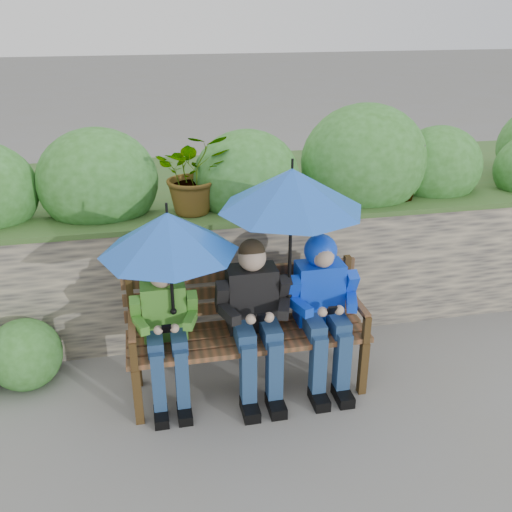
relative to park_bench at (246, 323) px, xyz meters
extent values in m
plane|color=slate|center=(0.09, 0.00, -0.49)|extent=(60.00, 60.00, 0.00)
cube|color=#454240|center=(0.09, 0.75, 0.01)|extent=(8.00, 0.40, 1.00)
cube|color=#355E2A|center=(0.09, 0.75, 0.52)|extent=(8.00, 0.42, 0.04)
cube|color=#355E2A|center=(0.09, 1.95, -0.01)|extent=(8.00, 2.00, 0.96)
ellipsoid|color=#2C611E|center=(-0.95, 1.00, 0.78)|extent=(0.91, 0.73, 0.82)
ellipsoid|color=#2C611E|center=(0.19, 0.94, 0.76)|extent=(0.84, 0.68, 0.76)
ellipsoid|color=#2C611E|center=(1.19, 0.99, 0.83)|extent=(1.06, 0.85, 0.95)
ellipsoid|color=#2C611E|center=(1.87, 1.00, 0.74)|extent=(0.78, 0.62, 0.70)
sphere|color=#C26988|center=(-1.63, 0.85, 0.66)|extent=(0.14, 0.14, 0.14)
sphere|color=#C26988|center=(0.34, 0.85, 0.66)|extent=(0.14, 0.14, 0.14)
imported|color=#2C611E|center=(-0.23, 0.85, 0.85)|extent=(0.57, 0.49, 0.63)
imported|color=#2C611E|center=(1.46, 0.85, 0.83)|extent=(0.33, 0.33, 0.59)
sphere|color=#2C611E|center=(-1.54, 0.35, -0.27)|extent=(0.52, 0.52, 0.52)
cube|color=#3B2912|center=(-0.77, -0.28, -0.29)|extent=(0.05, 0.05, 0.41)
cube|color=#3B2912|center=(-0.77, 0.13, -0.29)|extent=(0.05, 0.05, 0.41)
cube|color=#3B2912|center=(0.77, -0.28, -0.29)|extent=(0.05, 0.05, 0.41)
cube|color=#3B2912|center=(0.77, 0.13, -0.29)|extent=(0.05, 0.05, 0.41)
cube|color=#4B3621|center=(0.00, -0.25, -0.06)|extent=(1.64, 0.09, 0.04)
cube|color=#4B3621|center=(0.00, -0.13, -0.06)|extent=(1.64, 0.09, 0.04)
cube|color=#4B3621|center=(0.00, -0.01, -0.06)|extent=(1.64, 0.09, 0.04)
cube|color=#4B3621|center=(0.00, 0.11, -0.06)|extent=(1.64, 0.09, 0.04)
cube|color=#3B2912|center=(-0.77, 0.15, 0.15)|extent=(0.05, 0.05, 0.46)
cube|color=#4B3621|center=(-0.77, -0.08, 0.12)|extent=(0.05, 0.43, 0.04)
cube|color=#3B2912|center=(-0.77, -0.28, 0.02)|extent=(0.05, 0.05, 0.20)
cube|color=#3B2912|center=(0.77, 0.15, 0.15)|extent=(0.05, 0.05, 0.46)
cube|color=#4B3621|center=(0.77, -0.08, 0.12)|extent=(0.05, 0.43, 0.04)
cube|color=#3B2912|center=(0.77, -0.28, 0.02)|extent=(0.05, 0.05, 0.20)
cube|color=#4B3621|center=(0.00, 0.16, 0.05)|extent=(1.64, 0.03, 0.08)
cube|color=#4B3621|center=(0.00, 0.16, 0.18)|extent=(1.64, 0.03, 0.08)
cube|color=#4B3621|center=(0.00, 0.16, 0.31)|extent=(1.64, 0.03, 0.08)
cube|color=#3A7624|center=(-0.55, 0.02, 0.15)|extent=(0.29, 0.17, 0.39)
sphere|color=tan|center=(-0.55, 0.00, 0.42)|extent=(0.16, 0.16, 0.16)
sphere|color=olive|center=(-0.55, 0.01, 0.45)|extent=(0.15, 0.15, 0.15)
cube|color=navy|center=(-0.63, -0.11, 0.01)|extent=(0.10, 0.27, 0.10)
cube|color=navy|center=(-0.63, -0.25, -0.24)|extent=(0.09, 0.09, 0.50)
cube|color=black|center=(-0.63, -0.30, -0.46)|extent=(0.09, 0.19, 0.07)
cube|color=navy|center=(-0.48, -0.11, 0.01)|extent=(0.10, 0.27, 0.10)
cube|color=navy|center=(-0.48, -0.25, -0.24)|extent=(0.09, 0.09, 0.50)
cube|color=black|center=(-0.48, -0.30, -0.46)|extent=(0.09, 0.19, 0.07)
cube|color=#3A7624|center=(-0.74, -0.02, 0.20)|extent=(0.07, 0.16, 0.22)
cube|color=#3A7624|center=(-0.71, -0.13, 0.14)|extent=(0.11, 0.18, 0.06)
sphere|color=tan|center=(-0.60, -0.21, 0.14)|extent=(0.06, 0.06, 0.06)
cube|color=#3A7624|center=(-0.37, -0.02, 0.20)|extent=(0.07, 0.16, 0.22)
cube|color=#3A7624|center=(-0.40, -0.13, 0.14)|extent=(0.11, 0.18, 0.06)
sphere|color=tan|center=(-0.50, -0.21, 0.14)|extent=(0.06, 0.06, 0.06)
cube|color=black|center=(-0.55, -0.21, 0.15)|extent=(0.06, 0.07, 0.09)
cube|color=black|center=(0.04, 0.02, 0.18)|extent=(0.34, 0.20, 0.45)
sphere|color=tan|center=(0.04, 0.00, 0.49)|extent=(0.19, 0.19, 0.19)
sphere|color=black|center=(0.04, 0.01, 0.53)|extent=(0.18, 0.18, 0.18)
cube|color=navy|center=(-0.05, -0.13, 0.01)|extent=(0.12, 0.32, 0.12)
cube|color=navy|center=(-0.05, -0.29, -0.24)|extent=(0.10, 0.11, 0.51)
cube|color=black|center=(-0.05, -0.35, -0.45)|extent=(0.11, 0.22, 0.08)
cube|color=navy|center=(0.13, -0.13, 0.01)|extent=(0.12, 0.32, 0.12)
cube|color=navy|center=(0.13, -0.29, -0.24)|extent=(0.10, 0.11, 0.51)
cube|color=black|center=(0.13, -0.35, -0.45)|extent=(0.11, 0.22, 0.08)
cube|color=black|center=(-0.17, -0.03, 0.24)|extent=(0.08, 0.18, 0.25)
cube|color=black|center=(-0.14, -0.15, 0.17)|extent=(0.13, 0.21, 0.07)
sphere|color=tan|center=(-0.02, -0.24, 0.17)|extent=(0.07, 0.07, 0.07)
cube|color=black|center=(0.25, -0.03, 0.24)|extent=(0.08, 0.18, 0.25)
cube|color=black|center=(0.23, -0.15, 0.17)|extent=(0.13, 0.21, 0.07)
sphere|color=tan|center=(0.10, -0.24, 0.17)|extent=(0.07, 0.07, 0.07)
cube|color=black|center=(0.04, -0.25, 0.18)|extent=(0.06, 0.07, 0.09)
cube|color=#0937DA|center=(0.52, 0.02, 0.17)|extent=(0.33, 0.19, 0.44)
sphere|color=tan|center=(0.52, 0.00, 0.48)|extent=(0.18, 0.18, 0.18)
sphere|color=#0937DA|center=(0.52, 0.03, 0.49)|extent=(0.23, 0.23, 0.23)
sphere|color=tan|center=(0.52, -0.04, 0.47)|extent=(0.14, 0.14, 0.14)
cube|color=navy|center=(0.44, -0.13, 0.01)|extent=(0.11, 0.31, 0.11)
cube|color=navy|center=(0.44, -0.28, -0.24)|extent=(0.10, 0.11, 0.50)
cube|color=black|center=(0.44, -0.34, -0.45)|extent=(0.11, 0.21, 0.08)
cube|color=navy|center=(0.61, -0.13, 0.01)|extent=(0.11, 0.31, 0.11)
cube|color=navy|center=(0.61, -0.28, -0.24)|extent=(0.10, 0.11, 0.50)
cube|color=black|center=(0.61, -0.34, -0.45)|extent=(0.11, 0.21, 0.08)
cube|color=#0937DA|center=(0.32, -0.02, 0.23)|extent=(0.08, 0.17, 0.24)
cube|color=#0937DA|center=(0.35, -0.15, 0.16)|extent=(0.12, 0.20, 0.07)
sphere|color=tan|center=(0.47, -0.23, 0.16)|extent=(0.07, 0.07, 0.07)
cube|color=#0937DA|center=(0.73, -0.02, 0.23)|extent=(0.08, 0.17, 0.24)
cube|color=#0937DA|center=(0.70, -0.15, 0.16)|extent=(0.12, 0.20, 0.07)
sphere|color=tan|center=(0.58, -0.23, 0.16)|extent=(0.07, 0.07, 0.07)
cube|color=black|center=(0.52, -0.24, 0.17)|extent=(0.06, 0.07, 0.09)
cone|color=blue|center=(-0.50, -0.08, 0.74)|extent=(0.87, 0.87, 0.26)
cylinder|color=black|center=(-0.50, -0.08, 0.90)|extent=(0.02, 0.02, 0.06)
cylinder|color=black|center=(-0.50, -0.08, 0.47)|extent=(0.02, 0.02, 0.55)
sphere|color=black|center=(-0.50, -0.08, 0.19)|extent=(0.04, 0.04, 0.04)
cone|color=blue|center=(0.28, -0.05, 0.96)|extent=(0.94, 0.94, 0.27)
cylinder|color=black|center=(0.28, -0.05, 1.12)|extent=(0.02, 0.02, 0.06)
cylinder|color=black|center=(0.28, -0.05, 0.59)|extent=(0.02, 0.02, 0.75)
sphere|color=black|center=(0.28, -0.05, 0.21)|extent=(0.04, 0.04, 0.04)
camera|label=1|loc=(-0.63, -3.35, 2.01)|focal=40.00mm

